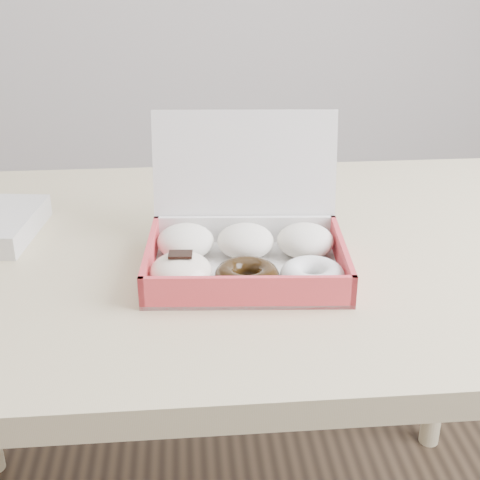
{
  "coord_description": "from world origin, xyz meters",
  "views": [
    {
      "loc": [
        -0.06,
        -0.96,
        1.2
      ],
      "look_at": [
        0.02,
        -0.11,
        0.81
      ],
      "focal_mm": 50.0,
      "sensor_mm": 36.0,
      "label": 1
    }
  ],
  "objects": [
    {
      "name": "donut_box",
      "position": [
        0.03,
        -0.09,
        0.78
      ],
      "size": [
        0.3,
        0.27,
        0.21
      ],
      "rotation": [
        0.0,
        0.0,
        -0.07
      ],
      "color": "silver",
      "rests_on": "table"
    },
    {
      "name": "table",
      "position": [
        0.0,
        0.0,
        0.67
      ],
      "size": [
        1.2,
        0.8,
        0.75
      ],
      "color": "tan",
      "rests_on": "ground"
    }
  ]
}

